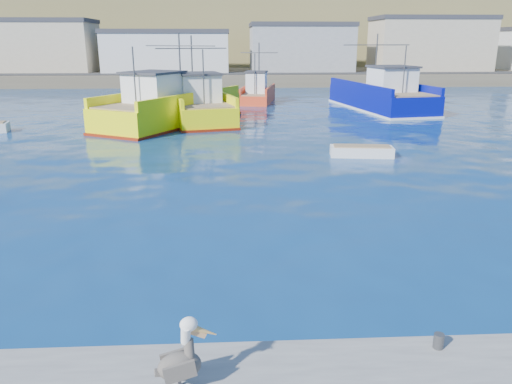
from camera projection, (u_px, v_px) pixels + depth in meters
ground at (269, 290)px, 12.86m from camera, size 260.00×260.00×0.00m
dock_bollards at (315, 345)px, 9.46m from camera, size 36.20×0.20×0.30m
far_shore at (232, 27)px, 114.55m from camera, size 200.00×81.00×24.00m
trawler_yellow_a at (169, 108)px, 38.12m from camera, size 10.91×14.41×6.85m
trawler_yellow_b at (197, 106)px, 40.09m from camera, size 6.97×12.84×6.63m
trawler_blue at (382, 97)px, 46.24m from camera, size 7.13×14.44×6.84m
boat_orange at (258, 93)px, 51.35m from camera, size 4.15×7.75×5.96m
skiff_mid at (361, 152)px, 27.64m from camera, size 3.54×1.62×0.74m
pelican at (182, 360)px, 8.32m from camera, size 1.09×0.61×1.35m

